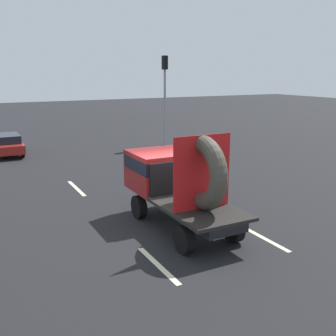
# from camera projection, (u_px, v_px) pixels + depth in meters

# --- Properties ---
(ground_plane) EXTENTS (120.00, 120.00, 0.00)m
(ground_plane) POSITION_uv_depth(u_px,v_px,m) (166.00, 224.00, 13.31)
(ground_plane) COLOR black
(flatbed_truck) EXTENTS (2.02, 5.06, 3.24)m
(flatbed_truck) POSITION_uv_depth(u_px,v_px,m) (174.00, 178.00, 13.10)
(flatbed_truck) COLOR black
(flatbed_truck) RESTS_ON ground_plane
(distant_sedan) EXTENTS (1.67, 3.90, 1.27)m
(distant_sedan) POSITION_uv_depth(u_px,v_px,m) (6.00, 144.00, 24.32)
(distant_sedan) COLOR black
(distant_sedan) RESTS_ON ground_plane
(traffic_light) EXTENTS (0.42, 0.36, 6.03)m
(traffic_light) POSITION_uv_depth(u_px,v_px,m) (165.00, 88.00, 26.88)
(traffic_light) COLOR gray
(traffic_light) RESTS_ON ground_plane
(lane_dash_left_near) EXTENTS (0.16, 2.32, 0.01)m
(lane_dash_left_near) POSITION_uv_depth(u_px,v_px,m) (158.00, 265.00, 10.51)
(lane_dash_left_near) COLOR beige
(lane_dash_left_near) RESTS_ON ground_plane
(lane_dash_left_far) EXTENTS (0.16, 2.54, 0.01)m
(lane_dash_left_far) POSITION_uv_depth(u_px,v_px,m) (76.00, 188.00, 17.44)
(lane_dash_left_far) COLOR beige
(lane_dash_left_far) RESTS_ON ground_plane
(lane_dash_right_near) EXTENTS (0.16, 2.15, 0.01)m
(lane_dash_right_near) POSITION_uv_depth(u_px,v_px,m) (264.00, 238.00, 12.19)
(lane_dash_right_near) COLOR beige
(lane_dash_right_near) RESTS_ON ground_plane
(lane_dash_right_far) EXTENTS (0.16, 2.92, 0.01)m
(lane_dash_right_far) POSITION_uv_depth(u_px,v_px,m) (151.00, 178.00, 19.20)
(lane_dash_right_far) COLOR beige
(lane_dash_right_far) RESTS_ON ground_plane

